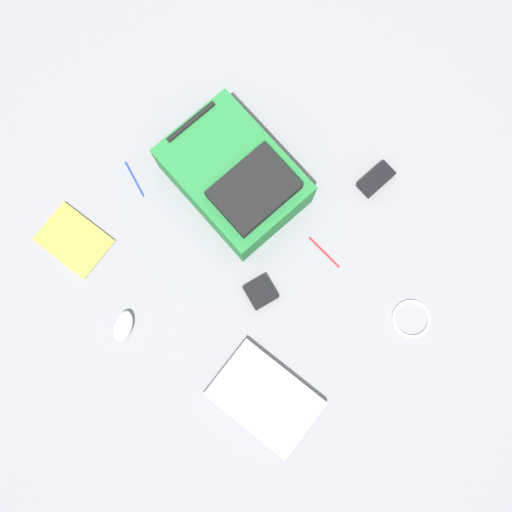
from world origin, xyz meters
The scene contains 10 objects.
ground_plane centered at (0.00, 0.00, 0.00)m, with size 3.70×3.70×0.00m, color slate.
backpack centered at (0.09, 0.23, 0.09)m, with size 0.36×0.47×0.22m.
laptop centered at (-0.22, -0.41, 0.02)m, with size 0.31×0.38×0.03m.
book_manual centered at (-0.46, 0.38, 0.01)m, with size 0.22×0.26×0.01m.
computer_mouse centered at (-0.48, 0.04, 0.02)m, with size 0.06×0.10×0.04m, color silver.
cable_coil centered at (0.31, -0.47, 0.01)m, with size 0.13×0.13×0.01m, color silver.
power_brick centered at (0.50, -0.03, 0.02)m, with size 0.06×0.12×0.04m, color black.
pen_black centered at (-0.18, 0.45, 0.00)m, with size 0.01×0.01×0.14m, color #1933B2.
pen_blue centered at (0.21, -0.13, 0.00)m, with size 0.01×0.01×0.14m, color red.
earbud_pouch centered at (-0.04, -0.12, 0.01)m, with size 0.09×0.09×0.02m, color black.
Camera 1 is at (-0.13, -0.22, 1.74)m, focal length 36.80 mm.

